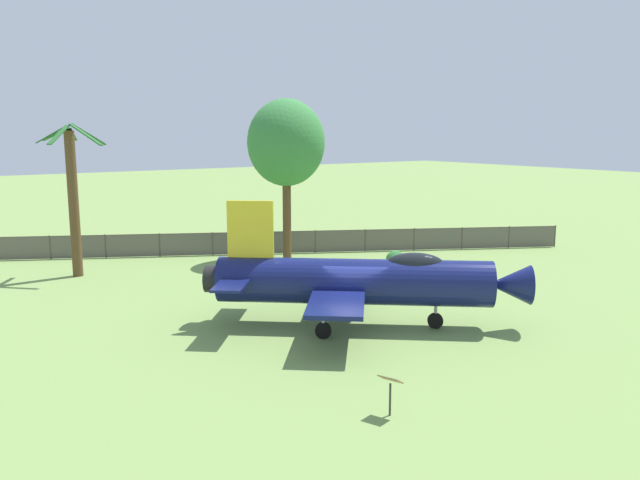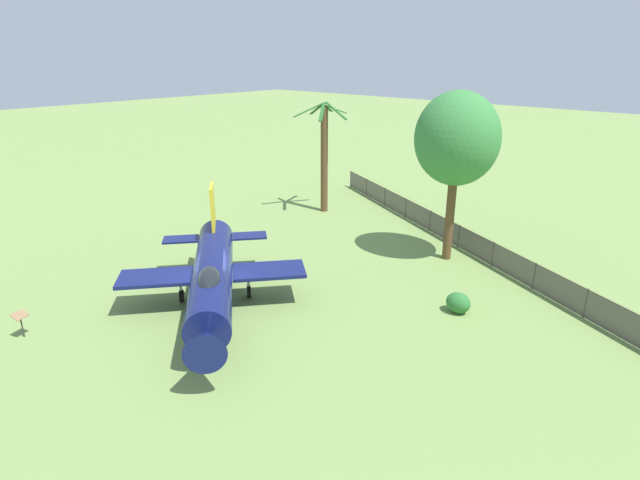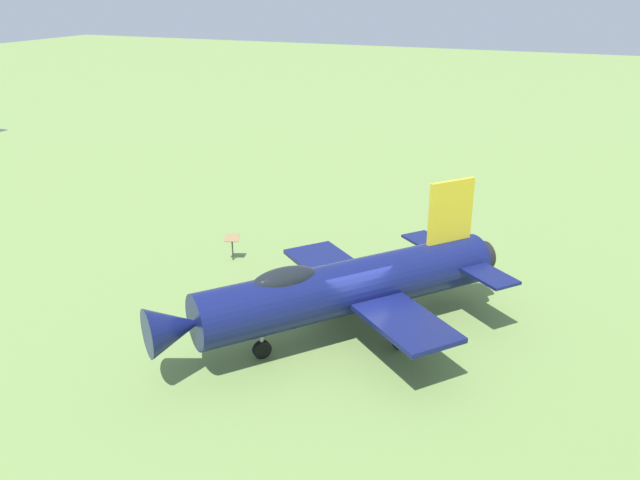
{
  "view_description": "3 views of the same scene",
  "coord_description": "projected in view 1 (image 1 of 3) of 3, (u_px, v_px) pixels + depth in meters",
  "views": [
    {
      "loc": [
        14.59,
        18.91,
        7.52
      ],
      "look_at": [
        -1.93,
        -5.1,
        2.5
      ],
      "focal_mm": 35.68,
      "sensor_mm": 36.0,
      "label": 1
    },
    {
      "loc": [
        -17.88,
        12.75,
        11.28
      ],
      "look_at": [
        -1.93,
        -5.1,
        2.5
      ],
      "focal_mm": 29.2,
      "sensor_mm": 36.0,
      "label": 2
    },
    {
      "loc": [
        -18.14,
        -6.69,
        11.17
      ],
      "look_at": [
        0.77,
        1.37,
        2.96
      ],
      "focal_mm": 36.55,
      "sensor_mm": 36.0,
      "label": 3
    }
  ],
  "objects": [
    {
      "name": "palm_tree",
      "position": [
        73.0,
        199.0,
        32.67
      ],
      "size": [
        3.46,
        3.7,
        7.89
      ],
      "color": "brown",
      "rests_on": "ground_plane"
    },
    {
      "name": "ground_plane",
      "position": [
        353.0,
        326.0,
        24.78
      ],
      "size": [
        200.0,
        200.0,
        0.0
      ],
      "primitive_type": "plane",
      "color": "#75934C"
    },
    {
      "name": "info_plaque",
      "position": [
        390.0,
        385.0,
        16.86
      ],
      "size": [
        0.58,
        0.7,
        1.14
      ],
      "color": "#333333",
      "rests_on": "ground_plane"
    },
    {
      "name": "shrub_near_fence",
      "position": [
        395.0,
        259.0,
        35.28
      ],
      "size": [
        1.14,
        0.91,
        0.96
      ],
      "color": "#2D7033",
      "rests_on": "ground_plane"
    },
    {
      "name": "perimeter_fence",
      "position": [
        290.0,
        241.0,
        39.38
      ],
      "size": [
        31.08,
        15.97,
        1.42
      ],
      "rotation": [
        0.0,
        0.0,
        5.81
      ],
      "color": "#4C4238",
      "rests_on": "ground_plane"
    },
    {
      "name": "shade_tree",
      "position": [
        286.0,
        144.0,
        36.68
      ],
      "size": [
        4.6,
        4.2,
        9.36
      ],
      "color": "brown",
      "rests_on": "ground_plane"
    },
    {
      "name": "display_jet",
      "position": [
        364.0,
        281.0,
        24.44
      ],
      "size": [
        11.18,
        10.03,
        4.88
      ],
      "rotation": [
        0.0,
        0.0,
        2.46
      ],
      "color": "#111951",
      "rests_on": "ground_plane"
    }
  ]
}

